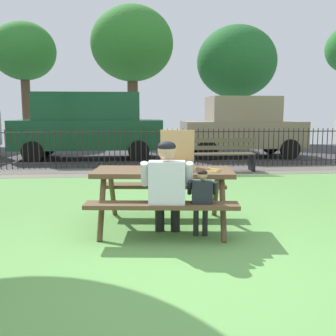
# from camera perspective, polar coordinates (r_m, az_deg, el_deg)

# --- Properties ---
(ground) EXTENTS (28.00, 10.68, 0.02)m
(ground) POSITION_cam_1_polar(r_m,az_deg,el_deg) (5.34, 1.29, -8.39)
(ground) COLOR #64A14F
(cobblestone_walkway) EXTENTS (28.00, 1.40, 0.01)m
(cobblestone_walkway) POSITION_cam_1_polar(r_m,az_deg,el_deg) (9.86, -1.79, -0.55)
(cobblestone_walkway) COLOR slate
(street_asphalt) EXTENTS (28.00, 6.58, 0.01)m
(street_asphalt) POSITION_cam_1_polar(r_m,az_deg,el_deg) (13.81, -2.81, 2.02)
(street_asphalt) COLOR #38383D
(picnic_table_foreground) EXTENTS (1.95, 1.67, 0.79)m
(picnic_table_foreground) POSITION_cam_1_polar(r_m,az_deg,el_deg) (5.11, -0.72, -2.16)
(picnic_table_foreground) COLOR brown
(picnic_table_foreground) RESTS_ON ground
(pizza_box_open) EXTENTS (0.51, 0.57, 0.51)m
(pizza_box_open) POSITION_cam_1_polar(r_m,az_deg,el_deg) (5.13, 1.40, 0.93)
(pizza_box_open) COLOR tan
(pizza_box_open) RESTS_ON picnic_table_foreground
(pizza_slice_on_table) EXTENTS (0.31, 0.30, 0.02)m
(pizza_slice_on_table) POSITION_cam_1_polar(r_m,az_deg,el_deg) (5.00, 6.17, -0.36)
(pizza_slice_on_table) COLOR #E3BF4B
(pizza_slice_on_table) RESTS_ON picnic_table_foreground
(adult_at_table) EXTENTS (0.63, 0.62, 1.19)m
(adult_at_table) POSITION_cam_1_polar(r_m,az_deg,el_deg) (4.60, -0.15, -2.58)
(adult_at_table) COLOR black
(adult_at_table) RESTS_ON ground
(child_at_table) EXTENTS (0.35, 0.35, 0.86)m
(child_at_table) POSITION_cam_1_polar(r_m,az_deg,el_deg) (4.62, 4.96, -4.33)
(child_at_table) COLOR #252525
(child_at_table) RESTS_ON ground
(iron_fence_streetside) EXTENTS (22.51, 0.03, 1.05)m
(iron_fence_streetside) POSITION_cam_1_polar(r_m,az_deg,el_deg) (10.49, -2.04, 2.95)
(iron_fence_streetside) COLOR #2D2823
(iron_fence_streetside) RESTS_ON ground
(park_bench_center) EXTENTS (1.60, 0.46, 0.85)m
(park_bench_center) POSITION_cam_1_polar(r_m,az_deg,el_deg) (9.91, 8.05, 1.87)
(park_bench_center) COLOR brown
(park_bench_center) RESTS_ON ground
(parked_car_center) EXTENTS (4.60, 1.96, 2.08)m
(parked_car_center) POSITION_cam_1_polar(r_m,az_deg,el_deg) (12.70, -11.50, 6.29)
(parked_car_center) COLOR #174E2D
(parked_car_center) RESTS_ON ground
(parked_car_right) EXTENTS (3.91, 1.86, 1.98)m
(parked_car_right) POSITION_cam_1_polar(r_m,az_deg,el_deg) (13.14, 10.77, 6.01)
(parked_car_right) COLOR gray
(parked_car_right) RESTS_ON ground
(far_tree_midleft) EXTENTS (2.91, 2.91, 5.52)m
(far_tree_midleft) POSITION_cam_1_polar(r_m,az_deg,el_deg) (19.65, -20.37, 15.60)
(far_tree_midleft) COLOR brown
(far_tree_midleft) RESTS_ON ground
(far_tree_center) EXTENTS (3.84, 3.84, 6.34)m
(far_tree_center) POSITION_cam_1_polar(r_m,az_deg,el_deg) (19.09, -5.28, 17.54)
(far_tree_center) COLOR brown
(far_tree_center) RESTS_ON ground
(far_tree_midright) EXTENTS (3.81, 3.81, 5.55)m
(far_tree_midright) POSITION_cam_1_polar(r_m,az_deg,el_deg) (19.65, 10.00, 14.98)
(far_tree_midright) COLOR brown
(far_tree_midright) RESTS_ON ground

